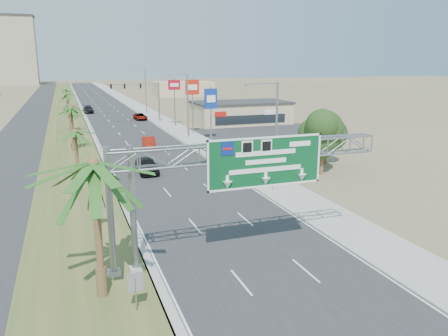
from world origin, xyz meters
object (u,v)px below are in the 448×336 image
signal_mast (149,98)px  car_far (88,110)px  palm_near (93,165)px  pole_sign_red_near (192,91)px  pole_sign_blue (211,101)px  sign_gantry (238,161)px  car_mid_lane (149,143)px  store_building (241,113)px  car_left_lane (147,165)px  car_right_lane (140,117)px  pole_sign_red_far (174,89)px

signal_mast → car_far: size_ratio=1.87×
palm_near → pole_sign_red_near: 51.70m
car_far → pole_sign_blue: pole_sign_blue is taller
sign_gantry → car_mid_lane: (1.34, 36.44, -5.24)m
sign_gantry → signal_mast: (6.23, 62.05, -1.21)m
signal_mast → store_building: size_ratio=0.57×
car_left_lane → car_right_lane: (6.82, 45.18, -0.19)m
sign_gantry → car_right_lane: sign_gantry is taller
car_mid_lane → store_building: bearing=48.9°
store_building → pole_sign_red_far: (-13.00, 0.62, 4.90)m
pole_sign_blue → car_right_lane: bearing=102.0°
car_far → pole_sign_blue: size_ratio=0.68×
sign_gantry → palm_near: bearing=-166.7°
palm_near → pole_sign_red_near: pole_sign_red_near is taller
store_building → car_left_lane: (-24.43, -33.17, -1.14)m
pole_sign_blue → sign_gantry: bearing=-106.2°
car_right_lane → pole_sign_blue: 29.57m
signal_mast → store_building: bearing=-19.5°
sign_gantry → pole_sign_blue: (11.48, 39.63, -0.05)m
palm_near → pole_sign_blue: size_ratio=1.04×
signal_mast → pole_sign_red_near: pole_sign_red_near is taller
car_right_lane → pole_sign_red_far: bearing=-70.6°
car_left_lane → car_right_lane: car_left_lane is taller
sign_gantry → pole_sign_red_near: (10.54, 46.28, 1.13)m
car_far → pole_sign_red_far: size_ratio=0.63×
sign_gantry → store_building: size_ratio=0.93×
store_building → pole_sign_red_near: size_ratio=1.97×
palm_near → car_far: palm_near is taller
palm_near → store_building: palm_near is taller
pole_sign_red_near → car_far: bearing=110.5°
pole_sign_red_near → pole_sign_blue: 6.82m
car_right_lane → sign_gantry: bearing=-97.2°
signal_mast → pole_sign_red_near: 16.51m
signal_mast → pole_sign_red_far: bearing=-54.4°
palm_near → sign_gantry: bearing=13.3°
sign_gantry → car_mid_lane: sign_gantry is taller
car_left_lane → sign_gantry: bearing=-86.8°
palm_near → signal_mast: size_ratio=0.81×
car_left_lane → pole_sign_red_far: pole_sign_red_far is taller
car_left_lane → pole_sign_red_near: 26.99m
pole_sign_red_far → car_left_lane: bearing=-108.7°
sign_gantry → store_building: (23.06, 56.07, -4.06)m
car_right_lane → pole_sign_red_near: size_ratio=0.53×
sign_gantry → signal_mast: signal_mast is taller
store_building → car_far: 39.68m
signal_mast → car_left_lane: bearing=-101.0°
sign_gantry → car_left_lane: sign_gantry is taller
car_mid_lane → car_far: car_mid_lane is taller
car_mid_lane → pole_sign_blue: (10.14, 3.19, 5.20)m
pole_sign_red_near → pole_sign_red_far: bearing=92.6°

